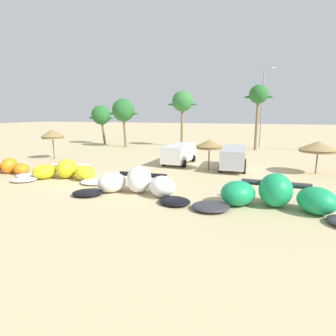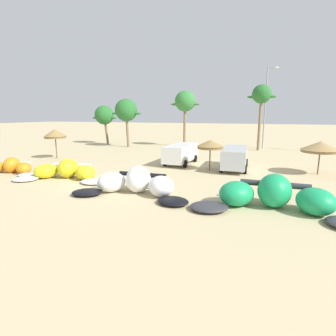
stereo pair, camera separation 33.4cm
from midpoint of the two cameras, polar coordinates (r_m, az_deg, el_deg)
The scene contains 15 objects.
ground_plane at distance 18.73m, azimuth -12.58°, elevation -3.31°, with size 260.00×260.00×0.00m, color #C6B284.
kite_far_left at distance 24.84m, azimuth -30.44°, elevation 0.10°, with size 5.70×3.33×1.26m.
kite_left at distance 20.93m, azimuth -20.60°, elevation -0.70°, with size 7.03×4.05×1.43m.
kite_left_of_center at distance 15.94m, azimuth -6.32°, elevation -3.37°, with size 7.43×3.56×1.63m.
kite_center at distance 14.32m, azimuth 22.38°, elevation -5.71°, with size 8.33×3.74×1.72m.
beach_umbrella_near_van at distance 30.89m, azimuth -22.71°, elevation 6.79°, with size 2.31×2.31×3.15m.
beach_umbrella_middle at distance 22.59m, azimuth 9.45°, elevation 5.02°, with size 2.26×2.26×2.59m.
beach_umbrella_near_palms at distance 23.99m, azimuth 30.16°, elevation 3.94°, with size 2.90×2.90×2.62m.
parked_van at distance 23.84m, azimuth 14.49°, elevation 2.40°, with size 2.40×5.48×1.84m.
parked_car_second at distance 25.64m, azimuth 3.23°, elevation 3.35°, with size 2.23×5.21×1.84m.
palm_leftmost at distance 44.59m, azimuth -13.25°, elevation 10.89°, with size 4.54×3.03×6.11m.
palm_left at distance 39.35m, azimuth -8.69°, elevation 12.03°, with size 4.77×3.18×6.87m.
palm_left_of_gap at distance 39.68m, azimuth 3.92°, elevation 13.91°, with size 4.47×2.98×8.05m.
palm_center_left at distance 37.32m, azimuth 19.62°, elevation 14.32°, with size 3.60×2.40×8.44m.
lamppost_west at distance 39.71m, azimuth 20.44°, elevation 12.52°, with size 1.46×0.24×10.87m.
Camera 2 is at (10.31, -14.98, 4.65)m, focal length 28.52 mm.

